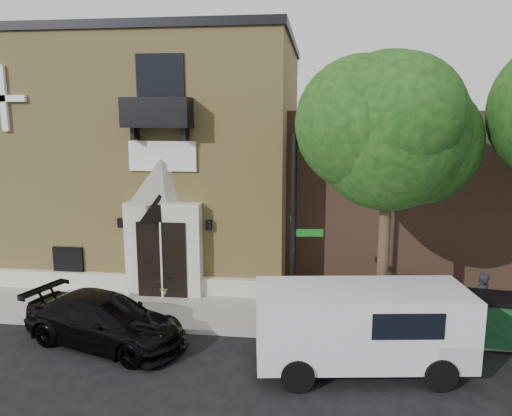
{
  "coord_description": "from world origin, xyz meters",
  "views": [
    {
      "loc": [
        4.17,
        -13.17,
        6.24
      ],
      "look_at": [
        2.26,
        2.0,
        3.39
      ],
      "focal_mm": 35.0,
      "sensor_mm": 36.0,
      "label": 1
    }
  ],
  "objects_px": {
    "pedestrian_near": "(480,301)",
    "black_sedan": "(105,320)",
    "fire_hydrant": "(362,315)",
    "dumpster": "(484,317)",
    "cargo_van": "(369,325)",
    "street_sign": "(294,235)"
  },
  "relations": [
    {
      "from": "street_sign",
      "to": "pedestrian_near",
      "type": "distance_m",
      "value": 5.73
    },
    {
      "from": "fire_hydrant",
      "to": "cargo_van",
      "type": "bearing_deg",
      "value": -90.28
    },
    {
      "from": "dumpster",
      "to": "pedestrian_near",
      "type": "height_order",
      "value": "pedestrian_near"
    },
    {
      "from": "fire_hydrant",
      "to": "dumpster",
      "type": "height_order",
      "value": "dumpster"
    },
    {
      "from": "street_sign",
      "to": "fire_hydrant",
      "type": "height_order",
      "value": "street_sign"
    },
    {
      "from": "black_sedan",
      "to": "fire_hydrant",
      "type": "bearing_deg",
      "value": -60.42
    },
    {
      "from": "pedestrian_near",
      "to": "dumpster",
      "type": "bearing_deg",
      "value": 47.17
    },
    {
      "from": "street_sign",
      "to": "fire_hydrant",
      "type": "distance_m",
      "value": 3.12
    },
    {
      "from": "black_sedan",
      "to": "cargo_van",
      "type": "relative_size",
      "value": 0.88
    },
    {
      "from": "street_sign",
      "to": "dumpster",
      "type": "height_order",
      "value": "street_sign"
    },
    {
      "from": "cargo_van",
      "to": "pedestrian_near",
      "type": "relative_size",
      "value": 3.19
    },
    {
      "from": "cargo_van",
      "to": "fire_hydrant",
      "type": "height_order",
      "value": "cargo_van"
    },
    {
      "from": "dumpster",
      "to": "black_sedan",
      "type": "bearing_deg",
      "value": -164.07
    },
    {
      "from": "cargo_van",
      "to": "dumpster",
      "type": "distance_m",
      "value": 3.75
    },
    {
      "from": "cargo_van",
      "to": "street_sign",
      "type": "distance_m",
      "value": 3.13
    },
    {
      "from": "cargo_van",
      "to": "street_sign",
      "type": "xyz_separation_m",
      "value": [
        -1.95,
        1.65,
        1.81
      ]
    },
    {
      "from": "black_sedan",
      "to": "fire_hydrant",
      "type": "relative_size",
      "value": 5.4
    },
    {
      "from": "black_sedan",
      "to": "dumpster",
      "type": "relative_size",
      "value": 2.25
    },
    {
      "from": "pedestrian_near",
      "to": "black_sedan",
      "type": "bearing_deg",
      "value": -24.61
    },
    {
      "from": "black_sedan",
      "to": "dumpster",
      "type": "distance_m",
      "value": 10.4
    },
    {
      "from": "street_sign",
      "to": "pedestrian_near",
      "type": "xyz_separation_m",
      "value": [
        5.31,
        0.83,
        -1.99
      ]
    },
    {
      "from": "black_sedan",
      "to": "street_sign",
      "type": "xyz_separation_m",
      "value": [
        5.11,
        1.11,
        2.29
      ]
    }
  ]
}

